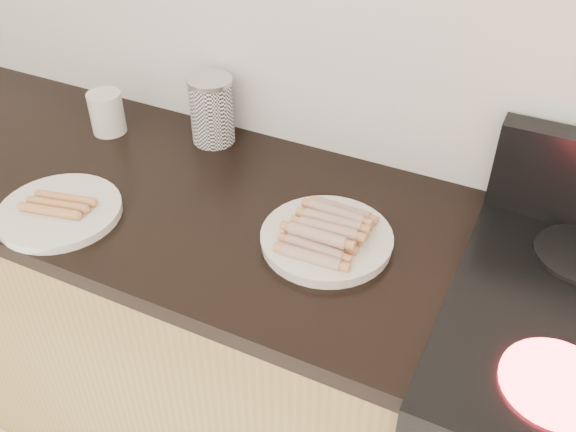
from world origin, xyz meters
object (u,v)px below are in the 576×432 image
at_px(side_plate, 60,212).
at_px(main_plate, 326,240).
at_px(canister, 212,110).
at_px(mug, 107,113).

bearing_deg(side_plate, main_plate, 16.49).
bearing_deg(side_plate, canister, 71.39).
distance_m(side_plate, mug, 0.36).
xyz_separation_m(main_plate, canister, (-0.41, 0.25, 0.08)).
xyz_separation_m(side_plate, canister, (0.14, 0.41, 0.08)).
bearing_deg(canister, mug, -163.20).
height_order(canister, mug, canister).
bearing_deg(mug, side_plate, -69.02).
xyz_separation_m(side_plate, mug, (-0.13, 0.33, 0.04)).
bearing_deg(side_plate, mug, 110.98).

